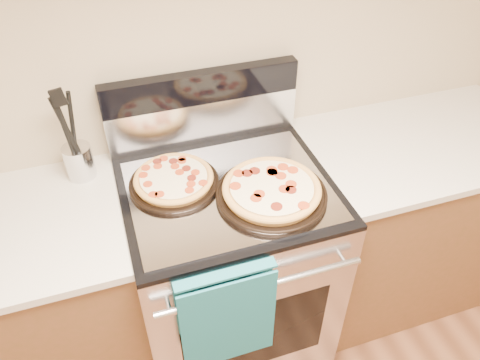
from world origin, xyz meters
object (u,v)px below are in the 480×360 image
object	(u,v)px
pepperoni_pizza_back	(174,180)
utensil_crock	(79,162)
range_body	(229,269)
pepperoni_pizza_front	(272,191)

from	to	relation	value
pepperoni_pizza_back	utensil_crock	distance (m)	0.36
range_body	pepperoni_pizza_front	xyz separation A→B (m)	(0.13, -0.11, 0.50)
range_body	pepperoni_pizza_front	world-z (taller)	pepperoni_pizza_front
range_body	pepperoni_pizza_front	distance (m)	0.53
range_body	utensil_crock	xyz separation A→B (m)	(-0.49, 0.24, 0.52)
pepperoni_pizza_back	utensil_crock	size ratio (longest dim) A/B	2.47
pepperoni_pizza_back	pepperoni_pizza_front	world-z (taller)	pepperoni_pizza_front
range_body	pepperoni_pizza_back	bearing A→B (deg)	161.73
pepperoni_pizza_front	pepperoni_pizza_back	bearing A→B (deg)	151.29
utensil_crock	range_body	bearing A→B (deg)	-26.03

